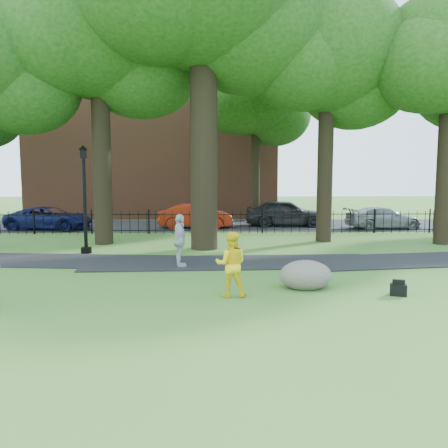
{
  "coord_description": "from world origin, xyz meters",
  "views": [
    {
      "loc": [
        0.32,
        -10.95,
        2.91
      ],
      "look_at": [
        0.68,
        2.0,
        1.55
      ],
      "focal_mm": 35.0,
      "sensor_mm": 36.0,
      "label": 1
    }
  ],
  "objects_px": {
    "boulder": "(306,273)",
    "man": "(231,264)",
    "red_sedan": "(196,216)",
    "lamppost": "(85,201)"
  },
  "relations": [
    {
      "from": "boulder",
      "to": "man",
      "type": "bearing_deg",
      "value": -159.74
    },
    {
      "from": "man",
      "to": "boulder",
      "type": "bearing_deg",
      "value": -156.17
    },
    {
      "from": "man",
      "to": "red_sedan",
      "type": "height_order",
      "value": "man"
    },
    {
      "from": "lamppost",
      "to": "boulder",
      "type": "bearing_deg",
      "value": -55.37
    },
    {
      "from": "man",
      "to": "lamppost",
      "type": "distance_m",
      "value": 8.46
    },
    {
      "from": "boulder",
      "to": "red_sedan",
      "type": "height_order",
      "value": "red_sedan"
    },
    {
      "from": "lamppost",
      "to": "red_sedan",
      "type": "height_order",
      "value": "lamppost"
    },
    {
      "from": "lamppost",
      "to": "red_sedan",
      "type": "distance_m",
      "value": 9.53
    },
    {
      "from": "man",
      "to": "lamppost",
      "type": "bearing_deg",
      "value": -46.4
    },
    {
      "from": "boulder",
      "to": "red_sedan",
      "type": "distance_m",
      "value": 14.65
    }
  ]
}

